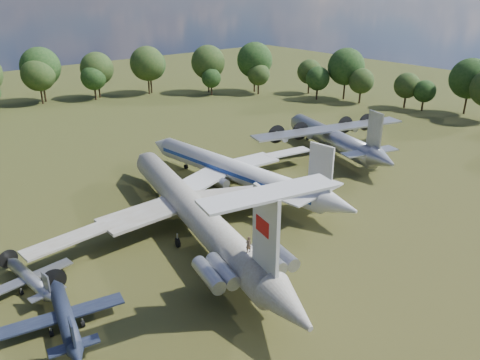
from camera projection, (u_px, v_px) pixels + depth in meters
ground at (194, 224)px, 65.63m from camera, size 300.00×300.00×0.00m
il62_airliner at (194, 216)px, 61.95m from camera, size 52.86×62.74×5.42m
tu104_jet at (235, 174)px, 76.40m from camera, size 41.43×51.83×4.78m
an12_transport at (332, 141)px, 92.54m from camera, size 41.61×44.33×4.86m
small_prop_west at (66, 320)px, 45.16m from camera, size 14.11×17.43×2.29m
small_prop_northwest at (31, 281)px, 51.29m from camera, size 11.46×14.53×1.96m
person_on_il62 at (248, 244)px, 48.13m from camera, size 0.72×0.52×1.83m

